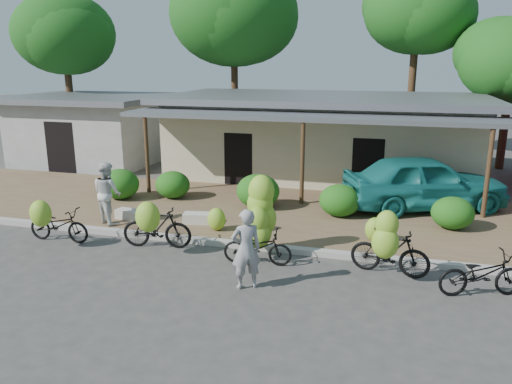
# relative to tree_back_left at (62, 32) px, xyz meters

# --- Properties ---
(ground) EXTENTS (100.00, 100.00, 0.00)m
(ground) POSITION_rel_tree_back_left_xyz_m (13.69, -13.11, -6.12)
(ground) COLOR #3E3C39
(ground) RESTS_ON ground
(sidewalk) EXTENTS (60.00, 6.00, 0.12)m
(sidewalk) POSITION_rel_tree_back_left_xyz_m (13.69, -8.11, -6.06)
(sidewalk) COLOR olive
(sidewalk) RESTS_ON ground
(curb) EXTENTS (60.00, 0.25, 0.15)m
(curb) POSITION_rel_tree_back_left_xyz_m (13.69, -11.11, -6.04)
(curb) COLOR #A8A399
(curb) RESTS_ON ground
(shop_main) EXTENTS (13.00, 8.50, 3.35)m
(shop_main) POSITION_rel_tree_back_left_xyz_m (13.69, -2.18, -4.39)
(shop_main) COLOR beige
(shop_main) RESTS_ON ground
(shop_grey) EXTENTS (7.00, 6.00, 3.15)m
(shop_grey) POSITION_rel_tree_back_left_xyz_m (2.69, -2.12, -4.50)
(shop_grey) COLOR #ABABA6
(shop_grey) RESTS_ON ground
(tree_back_left) EXTENTS (5.17, 5.04, 8.04)m
(tree_back_left) POSITION_rel_tree_back_left_xyz_m (0.00, 0.00, 0.00)
(tree_back_left) COLOR #543421
(tree_back_left) RESTS_ON ground
(tree_far_center) EXTENTS (6.61, 6.61, 9.66)m
(tree_far_center) POSITION_rel_tree_back_left_xyz_m (8.00, 3.00, 1.01)
(tree_far_center) COLOR #543421
(tree_far_center) RESTS_ON ground
(tree_center_right) EXTENTS (5.16, 5.04, 9.00)m
(tree_center_right) POSITION_rel_tree_back_left_xyz_m (17.00, 3.50, 0.96)
(tree_center_right) COLOR #543421
(tree_center_right) RESTS_ON ground
(tree_near_right) EXTENTS (4.69, 4.53, 6.57)m
(tree_near_right) POSITION_rel_tree_back_left_xyz_m (21.00, 1.50, -1.28)
(tree_near_right) COLOR #543421
(tree_near_right) RESTS_ON ground
(hedge_0) EXTENTS (1.33, 1.20, 1.04)m
(hedge_0) POSITION_rel_tree_back_left_xyz_m (7.57, -8.08, -5.48)
(hedge_0) COLOR #1B5914
(hedge_0) RESTS_ON sidewalk
(hedge_1) EXTENTS (1.21, 1.09, 0.94)m
(hedge_1) POSITION_rel_tree_back_left_xyz_m (9.27, -7.52, -5.53)
(hedge_1) COLOR #1B5914
(hedge_1) RESTS_ON sidewalk
(hedge_2) EXTENTS (1.41, 1.26, 1.10)m
(hedge_2) POSITION_rel_tree_back_left_xyz_m (12.41, -7.83, -5.45)
(hedge_2) COLOR #1B5914
(hedge_2) RESTS_ON sidewalk
(hedge_3) EXTENTS (1.26, 1.14, 0.98)m
(hedge_3) POSITION_rel_tree_back_left_xyz_m (15.06, -8.05, -5.50)
(hedge_3) COLOR #1B5914
(hedge_3) RESTS_ON sidewalk
(hedge_4) EXTENTS (1.18, 1.06, 0.92)m
(hedge_4) POSITION_rel_tree_back_left_xyz_m (18.26, -8.39, -5.54)
(hedge_4) COLOR #1B5914
(hedge_4) RESTS_ON sidewalk
(bike_far_left) EXTENTS (1.77, 1.20, 1.33)m
(bike_far_left) POSITION_rel_tree_back_left_xyz_m (7.98, -12.07, -5.57)
(bike_far_left) COLOR black
(bike_far_left) RESTS_ON ground
(bike_left) EXTENTS (1.88, 1.30, 1.43)m
(bike_left) POSITION_rel_tree_back_left_xyz_m (10.76, -11.81, -5.47)
(bike_left) COLOR black
(bike_left) RESTS_ON ground
(bike_center) EXTENTS (1.69, 1.20, 2.08)m
(bike_center) POSITION_rel_tree_back_left_xyz_m (13.52, -11.75, -5.26)
(bike_center) COLOR black
(bike_center) RESTS_ON ground
(bike_right) EXTENTS (1.86, 1.30, 1.69)m
(bike_right) POSITION_rel_tree_back_left_xyz_m (16.57, -11.96, -5.42)
(bike_right) COLOR black
(bike_right) RESTS_ON ground
(bike_far_right) EXTENTS (1.91, 1.17, 0.95)m
(bike_far_right) POSITION_rel_tree_back_left_xyz_m (18.46, -12.38, -5.64)
(bike_far_right) COLOR black
(bike_far_right) RESTS_ON ground
(loose_banana_a) EXTENTS (0.52, 0.44, 0.65)m
(loose_banana_a) POSITION_rel_tree_back_left_xyz_m (11.89, -10.31, -5.67)
(loose_banana_a) COLOR #A9C431
(loose_banana_a) RESTS_ON sidewalk
(loose_banana_b) EXTENTS (0.49, 0.42, 0.61)m
(loose_banana_b) POSITION_rel_tree_back_left_xyz_m (12.83, -10.13, -5.69)
(loose_banana_b) COLOR #A9C431
(loose_banana_b) RESTS_ON sidewalk
(loose_banana_c) EXTENTS (0.52, 0.44, 0.65)m
(loose_banana_c) POSITION_rel_tree_back_left_xyz_m (16.20, -10.02, -5.67)
(loose_banana_c) COLOR #A9C431
(loose_banana_c) RESTS_ON sidewalk
(sack_near) EXTENTS (0.91, 0.54, 0.30)m
(sack_near) POSITION_rel_tree_back_left_xyz_m (11.14, -9.86, -5.85)
(sack_near) COLOR beige
(sack_near) RESTS_ON sidewalk
(sack_far) EXTENTS (0.80, 0.50, 0.28)m
(sack_far) POSITION_rel_tree_back_left_xyz_m (8.97, -10.03, -5.86)
(sack_far) COLOR beige
(sack_far) RESTS_ON sidewalk
(vendor) EXTENTS (0.77, 0.69, 1.77)m
(vendor) POSITION_rel_tree_back_left_xyz_m (13.66, -13.34, -5.23)
(vendor) COLOR gray
(vendor) RESTS_ON ground
(bystander) EXTENTS (1.11, 1.03, 1.82)m
(bystander) POSITION_rel_tree_back_left_xyz_m (8.62, -10.51, -5.09)
(bystander) COLOR silver
(bystander) RESTS_ON sidewalk
(teal_van) EXTENTS (5.54, 3.91, 1.75)m
(teal_van) POSITION_rel_tree_back_left_xyz_m (17.55, -6.54, -5.12)
(teal_van) COLOR #19716F
(teal_van) RESTS_ON sidewalk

